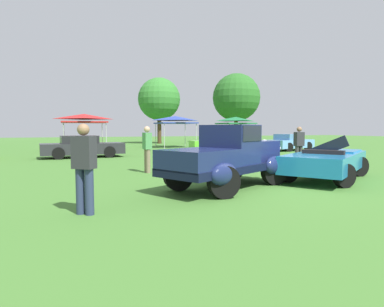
{
  "coord_description": "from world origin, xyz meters",
  "views": [
    {
      "loc": [
        -4.71,
        -7.61,
        1.59
      ],
      "look_at": [
        -1.32,
        1.23,
        0.87
      ],
      "focal_mm": 30.37,
      "sensor_mm": 36.0,
      "label": 1
    }
  ],
  "objects_px": {
    "spectator_near_truck": "(237,141)",
    "spectator_by_row": "(299,145)",
    "neighbor_convertible": "(327,161)",
    "show_car_charcoal": "(82,147)",
    "spectator_between_cars": "(84,166)",
    "canopy_tent_right_field": "(236,120)",
    "feature_pickup_truck": "(228,156)",
    "canopy_tent_center_field": "(175,119)",
    "show_car_lime": "(222,143)",
    "spectator_far_side": "(147,148)",
    "canopy_tent_left_field": "(84,118)",
    "show_car_skyblue": "(290,142)"
  },
  "relations": [
    {
      "from": "spectator_near_truck",
      "to": "spectator_by_row",
      "type": "height_order",
      "value": "same"
    },
    {
      "from": "neighbor_convertible",
      "to": "show_car_charcoal",
      "type": "bearing_deg",
      "value": 122.39
    },
    {
      "from": "spectator_between_cars",
      "to": "canopy_tent_right_field",
      "type": "relative_size",
      "value": 0.59
    },
    {
      "from": "feature_pickup_truck",
      "to": "canopy_tent_center_field",
      "type": "distance_m",
      "value": 19.6
    },
    {
      "from": "spectator_by_row",
      "to": "show_car_lime",
      "type": "bearing_deg",
      "value": 85.82
    },
    {
      "from": "neighbor_convertible",
      "to": "show_car_charcoal",
      "type": "height_order",
      "value": "neighbor_convertible"
    },
    {
      "from": "show_car_lime",
      "to": "spectator_far_side",
      "type": "relative_size",
      "value": 2.7
    },
    {
      "from": "spectator_by_row",
      "to": "spectator_near_truck",
      "type": "bearing_deg",
      "value": 97.71
    },
    {
      "from": "neighbor_convertible",
      "to": "canopy_tent_left_field",
      "type": "distance_m",
      "value": 18.64
    },
    {
      "from": "canopy_tent_right_field",
      "to": "spectator_far_side",
      "type": "bearing_deg",
      "value": -128.19
    },
    {
      "from": "spectator_near_truck",
      "to": "spectator_between_cars",
      "type": "distance_m",
      "value": 12.7
    },
    {
      "from": "neighbor_convertible",
      "to": "show_car_lime",
      "type": "bearing_deg",
      "value": 79.55
    },
    {
      "from": "spectator_by_row",
      "to": "canopy_tent_left_field",
      "type": "height_order",
      "value": "canopy_tent_left_field"
    },
    {
      "from": "canopy_tent_left_field",
      "to": "canopy_tent_right_field",
      "type": "xyz_separation_m",
      "value": [
        13.32,
        1.12,
        -0.0
      ]
    },
    {
      "from": "show_car_skyblue",
      "to": "spectator_far_side",
      "type": "distance_m",
      "value": 15.15
    },
    {
      "from": "canopy_tent_center_field",
      "to": "spectator_near_truck",
      "type": "bearing_deg",
      "value": -90.02
    },
    {
      "from": "neighbor_convertible",
      "to": "spectator_between_cars",
      "type": "relative_size",
      "value": 2.68
    },
    {
      "from": "feature_pickup_truck",
      "to": "show_car_charcoal",
      "type": "height_order",
      "value": "feature_pickup_truck"
    },
    {
      "from": "spectator_far_side",
      "to": "canopy_tent_left_field",
      "type": "relative_size",
      "value": 0.53
    },
    {
      "from": "feature_pickup_truck",
      "to": "spectator_between_cars",
      "type": "relative_size",
      "value": 2.54
    },
    {
      "from": "show_car_charcoal",
      "to": "spectator_near_truck",
      "type": "bearing_deg",
      "value": -22.72
    },
    {
      "from": "show_car_lime",
      "to": "canopy_tent_center_field",
      "type": "distance_m",
      "value": 6.97
    },
    {
      "from": "show_car_skyblue",
      "to": "spectator_by_row",
      "type": "relative_size",
      "value": 2.45
    },
    {
      "from": "neighbor_convertible",
      "to": "canopy_tent_right_field",
      "type": "bearing_deg",
      "value": 69.89
    },
    {
      "from": "neighbor_convertible",
      "to": "canopy_tent_left_field",
      "type": "xyz_separation_m",
      "value": [
        -6.56,
        17.35,
        1.84
      ]
    },
    {
      "from": "spectator_by_row",
      "to": "canopy_tent_right_field",
      "type": "xyz_separation_m",
      "value": [
        5.18,
        15.17,
        1.51
      ]
    },
    {
      "from": "canopy_tent_left_field",
      "to": "feature_pickup_truck",
      "type": "bearing_deg",
      "value": -80.77
    },
    {
      "from": "show_car_skyblue",
      "to": "spectator_between_cars",
      "type": "relative_size",
      "value": 2.45
    },
    {
      "from": "spectator_by_row",
      "to": "canopy_tent_center_field",
      "type": "relative_size",
      "value": 0.55
    },
    {
      "from": "spectator_by_row",
      "to": "canopy_tent_center_field",
      "type": "height_order",
      "value": "canopy_tent_center_field"
    },
    {
      "from": "neighbor_convertible",
      "to": "canopy_tent_center_field",
      "type": "height_order",
      "value": "canopy_tent_center_field"
    },
    {
      "from": "feature_pickup_truck",
      "to": "spectator_far_side",
      "type": "distance_m",
      "value": 4.0
    },
    {
      "from": "neighbor_convertible",
      "to": "canopy_tent_left_field",
      "type": "height_order",
      "value": "canopy_tent_left_field"
    },
    {
      "from": "feature_pickup_truck",
      "to": "canopy_tent_center_field",
      "type": "height_order",
      "value": "canopy_tent_center_field"
    },
    {
      "from": "spectator_far_side",
      "to": "canopy_tent_left_field",
      "type": "height_order",
      "value": "canopy_tent_left_field"
    },
    {
      "from": "spectator_far_side",
      "to": "canopy_tent_right_field",
      "type": "relative_size",
      "value": 0.59
    },
    {
      "from": "feature_pickup_truck",
      "to": "spectator_by_row",
      "type": "xyz_separation_m",
      "value": [
        5.27,
        3.6,
        0.05
      ]
    },
    {
      "from": "spectator_by_row",
      "to": "canopy_tent_right_field",
      "type": "distance_m",
      "value": 16.1
    },
    {
      "from": "canopy_tent_left_field",
      "to": "spectator_far_side",
      "type": "bearing_deg",
      "value": -83.74
    },
    {
      "from": "show_car_skyblue",
      "to": "spectator_near_truck",
      "type": "height_order",
      "value": "spectator_near_truck"
    },
    {
      "from": "show_car_lime",
      "to": "canopy_tent_center_field",
      "type": "relative_size",
      "value": 1.47
    },
    {
      "from": "spectator_between_cars",
      "to": "spectator_by_row",
      "type": "xyz_separation_m",
      "value": [
        9.04,
        5.12,
        0.0
      ]
    },
    {
      "from": "spectator_near_truck",
      "to": "feature_pickup_truck",
      "type": "bearing_deg",
      "value": -120.48
    },
    {
      "from": "spectator_near_truck",
      "to": "canopy_tent_center_field",
      "type": "height_order",
      "value": "canopy_tent_center_field"
    },
    {
      "from": "spectator_far_side",
      "to": "canopy_tent_center_field",
      "type": "relative_size",
      "value": 0.55
    },
    {
      "from": "show_car_charcoal",
      "to": "spectator_near_truck",
      "type": "xyz_separation_m",
      "value": [
        7.97,
        -3.34,
        0.31
      ]
    },
    {
      "from": "canopy_tent_center_field",
      "to": "neighbor_convertible",
      "type": "bearing_deg",
      "value": -93.06
    },
    {
      "from": "spectator_between_cars",
      "to": "show_car_skyblue",
      "type": "bearing_deg",
      "value": 41.95
    },
    {
      "from": "show_car_lime",
      "to": "feature_pickup_truck",
      "type": "bearing_deg",
      "value": -115.58
    },
    {
      "from": "feature_pickup_truck",
      "to": "canopy_tent_left_field",
      "type": "xyz_separation_m",
      "value": [
        -2.87,
        17.65,
        1.56
      ]
    }
  ]
}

